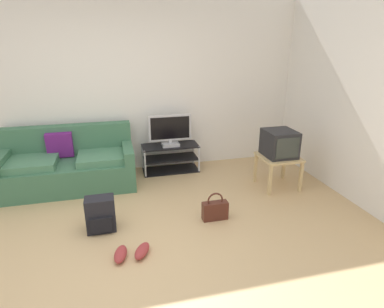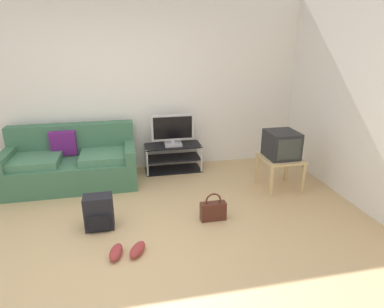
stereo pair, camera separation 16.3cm
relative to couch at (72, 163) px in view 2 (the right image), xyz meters
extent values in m
cube|color=tan|center=(0.64, -1.94, -0.32)|extent=(9.00, 9.80, 0.02)
cube|color=silver|center=(0.64, 0.51, 1.04)|extent=(9.00, 0.10, 2.70)
cube|color=silver|center=(3.69, -1.10, 1.04)|extent=(0.10, 3.60, 2.70)
cube|color=#3D6B4C|center=(0.00, -0.06, -0.12)|extent=(1.81, 0.85, 0.39)
cube|color=#3D6B4C|center=(0.00, 0.27, 0.30)|extent=(1.81, 0.20, 0.45)
cube|color=#3D6B4C|center=(-0.83, -0.06, 0.17)|extent=(0.14, 0.85, 0.19)
cube|color=#3D6B4C|center=(0.84, -0.06, 0.17)|extent=(0.14, 0.85, 0.19)
cube|color=#477857|center=(-0.50, -0.12, 0.12)|extent=(0.73, 0.59, 0.10)
cube|color=#477857|center=(0.50, -0.12, 0.12)|extent=(0.73, 0.59, 0.10)
cube|color=#661E70|center=(-0.11, 0.15, 0.27)|extent=(0.36, 0.15, 0.37)
cube|color=black|center=(1.52, 0.20, 0.11)|extent=(0.89, 0.40, 0.02)
cube|color=black|center=(1.52, 0.20, -0.10)|extent=(0.86, 0.39, 0.02)
cube|color=black|center=(1.52, 0.20, -0.31)|extent=(0.89, 0.40, 0.02)
cylinder|color=#B7B7BC|center=(1.09, 0.02, -0.10)|extent=(0.03, 0.03, 0.43)
cylinder|color=#B7B7BC|center=(1.95, 0.02, -0.10)|extent=(0.03, 0.03, 0.43)
cylinder|color=#B7B7BC|center=(1.09, 0.39, -0.10)|extent=(0.03, 0.03, 0.43)
cylinder|color=#B7B7BC|center=(1.95, 0.39, -0.10)|extent=(0.03, 0.03, 0.43)
cube|color=#B2B2B7|center=(1.52, 0.18, 0.14)|extent=(0.27, 0.22, 0.05)
cube|color=#B2B2B7|center=(1.52, 0.18, 0.19)|extent=(0.05, 0.04, 0.04)
cube|color=#B2B2B7|center=(1.52, 0.18, 0.41)|extent=(0.67, 0.04, 0.41)
cube|color=black|center=(1.52, 0.16, 0.41)|extent=(0.61, 0.01, 0.35)
cube|color=tan|center=(2.91, -0.76, 0.14)|extent=(0.53, 0.53, 0.03)
cube|color=tan|center=(2.67, -1.00, -0.10)|extent=(0.04, 0.04, 0.44)
cube|color=tan|center=(3.14, -1.00, -0.10)|extent=(0.04, 0.04, 0.44)
cube|color=tan|center=(2.67, -0.53, -0.10)|extent=(0.04, 0.04, 0.44)
cube|color=tan|center=(3.14, -0.53, -0.10)|extent=(0.04, 0.04, 0.44)
cube|color=#232326|center=(2.91, -0.74, 0.34)|extent=(0.41, 0.44, 0.37)
cube|color=#333833|center=(2.91, -0.96, 0.34)|extent=(0.34, 0.01, 0.29)
cube|color=black|center=(0.44, -1.32, -0.11)|extent=(0.31, 0.20, 0.40)
cube|color=black|center=(0.44, -1.43, -0.19)|extent=(0.24, 0.04, 0.18)
cylinder|color=black|center=(0.36, -1.20, -0.09)|extent=(0.04, 0.04, 0.32)
cylinder|color=black|center=(0.53, -1.20, -0.09)|extent=(0.04, 0.04, 0.32)
cube|color=#4C2319|center=(1.75, -1.41, -0.20)|extent=(0.30, 0.11, 0.22)
torus|color=#4C2319|center=(1.75, -1.41, -0.06)|extent=(0.19, 0.02, 0.19)
ellipsoid|color=#993333|center=(0.63, -1.88, -0.27)|extent=(0.17, 0.29, 0.09)
ellipsoid|color=#993333|center=(0.84, -1.88, -0.27)|extent=(0.23, 0.29, 0.09)
camera|label=1|loc=(0.66, -4.60, 1.72)|focal=30.06mm
camera|label=2|loc=(0.82, -4.64, 1.72)|focal=30.06mm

